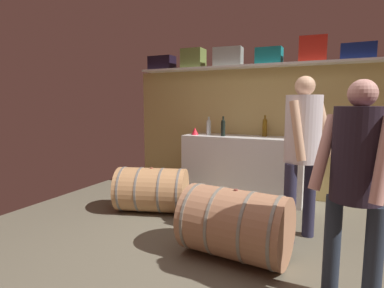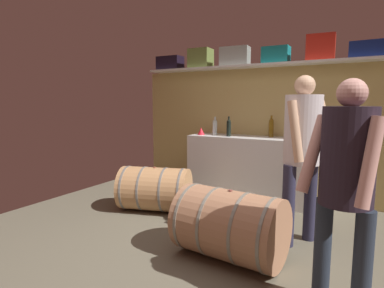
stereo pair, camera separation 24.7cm
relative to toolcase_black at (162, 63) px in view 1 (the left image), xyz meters
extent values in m
cube|color=#635E4C|center=(1.78, -1.67, -2.09)|extent=(5.67, 8.06, 0.02)
cube|color=tan|center=(1.78, 0.15, -1.11)|extent=(4.47, 0.10, 1.94)
cube|color=white|center=(1.78, 0.00, -0.13)|extent=(4.11, 0.40, 0.03)
cube|color=black|center=(0.00, 0.00, 0.00)|extent=(0.42, 0.25, 0.23)
cube|color=olive|center=(0.59, 0.00, 0.04)|extent=(0.35, 0.28, 0.30)
cube|color=gray|center=(1.17, 0.00, 0.03)|extent=(0.45, 0.26, 0.29)
cube|color=#137E84|center=(1.79, 0.00, 0.01)|extent=(0.37, 0.23, 0.24)
cube|color=red|center=(2.39, 0.00, 0.06)|extent=(0.37, 0.25, 0.34)
cube|color=navy|center=(2.94, 0.00, -0.01)|extent=(0.42, 0.25, 0.21)
cube|color=white|center=(1.49, -0.18, -1.62)|extent=(1.78, 0.54, 0.93)
cylinder|color=brown|center=(1.77, -0.03, -1.05)|extent=(0.07, 0.07, 0.22)
sphere|color=brown|center=(1.77, -0.03, -0.92)|extent=(0.06, 0.06, 0.06)
cylinder|color=brown|center=(1.77, -0.03, -0.88)|extent=(0.03, 0.03, 0.07)
cylinder|color=black|center=(1.20, -0.27, -1.05)|extent=(0.07, 0.07, 0.21)
sphere|color=black|center=(1.20, -0.27, -0.94)|extent=(0.06, 0.06, 0.06)
cylinder|color=black|center=(1.20, -0.27, -0.90)|extent=(0.03, 0.03, 0.07)
cylinder|color=silver|center=(0.93, -0.16, -1.06)|extent=(0.07, 0.07, 0.19)
sphere|color=silver|center=(0.93, -0.16, -0.95)|extent=(0.07, 0.07, 0.07)
cylinder|color=silver|center=(0.93, -0.16, -0.91)|extent=(0.03, 0.03, 0.07)
cylinder|color=white|center=(2.20, -0.10, -1.16)|extent=(0.07, 0.07, 0.00)
cylinder|color=white|center=(2.20, -0.10, -1.12)|extent=(0.01, 0.01, 0.07)
sphere|color=white|center=(2.20, -0.10, -1.05)|extent=(0.07, 0.07, 0.07)
sphere|color=maroon|center=(2.20, -0.10, -1.06)|extent=(0.04, 0.04, 0.04)
cone|color=red|center=(0.73, -0.25, -1.10)|extent=(0.11, 0.11, 0.11)
cylinder|color=#A57352|center=(1.96, -2.03, -1.76)|extent=(1.00, 0.71, 0.63)
cylinder|color=gray|center=(1.57, -1.99, -1.76)|extent=(0.09, 0.64, 0.64)
cylinder|color=gray|center=(1.81, -2.02, -1.76)|extent=(0.09, 0.64, 0.64)
cylinder|color=gray|center=(2.11, -2.04, -1.76)|extent=(0.09, 0.64, 0.64)
cylinder|color=gray|center=(2.36, -2.07, -1.76)|extent=(0.09, 0.64, 0.64)
cylinder|color=brown|center=(1.96, -2.03, -1.44)|extent=(0.04, 0.04, 0.01)
cylinder|color=tan|center=(0.60, -1.30, -1.79)|extent=(1.03, 0.81, 0.57)
cylinder|color=slate|center=(0.23, -1.41, -1.79)|extent=(0.20, 0.56, 0.58)
cylinder|color=slate|center=(0.46, -1.34, -1.79)|extent=(0.20, 0.56, 0.58)
cylinder|color=slate|center=(0.73, -1.26, -1.79)|extent=(0.20, 0.56, 0.58)
cylinder|color=slate|center=(0.96, -1.19, -1.79)|extent=(0.20, 0.56, 0.58)
cylinder|color=#954D3C|center=(0.60, -1.30, -1.50)|extent=(0.04, 0.04, 0.01)
cylinder|color=#262F3C|center=(2.78, -2.31, -1.70)|extent=(0.12, 0.12, 0.77)
cylinder|color=#262F3C|center=(3.03, -2.44, -1.70)|extent=(0.12, 0.12, 0.77)
cylinder|color=black|center=(2.90, -2.37, -1.00)|extent=(0.33, 0.33, 0.63)
sphere|color=tan|center=(2.90, -2.37, -0.60)|extent=(0.18, 0.18, 0.18)
cylinder|color=tan|center=(2.69, -2.37, -1.00)|extent=(0.20, 0.28, 0.52)
cylinder|color=tan|center=(3.03, -2.55, -1.00)|extent=(0.16, 0.21, 0.54)
cylinder|color=#28273F|center=(2.36, -1.50, -1.67)|extent=(0.12, 0.12, 0.82)
cylinder|color=#28273F|center=(2.53, -1.25, -1.67)|extent=(0.12, 0.12, 0.82)
cylinder|color=silver|center=(2.45, -1.37, -0.92)|extent=(0.36, 0.36, 0.68)
sphere|color=tan|center=(2.45, -1.37, -0.50)|extent=(0.20, 0.20, 0.20)
cylinder|color=tan|center=(2.42, -1.60, -0.93)|extent=(0.22, 0.18, 0.58)
cylinder|color=tan|center=(2.64, -1.26, -0.93)|extent=(0.26, 0.21, 0.57)
camera|label=1|loc=(2.79, -4.70, -0.66)|focal=29.46mm
camera|label=2|loc=(3.01, -4.58, -0.66)|focal=29.46mm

